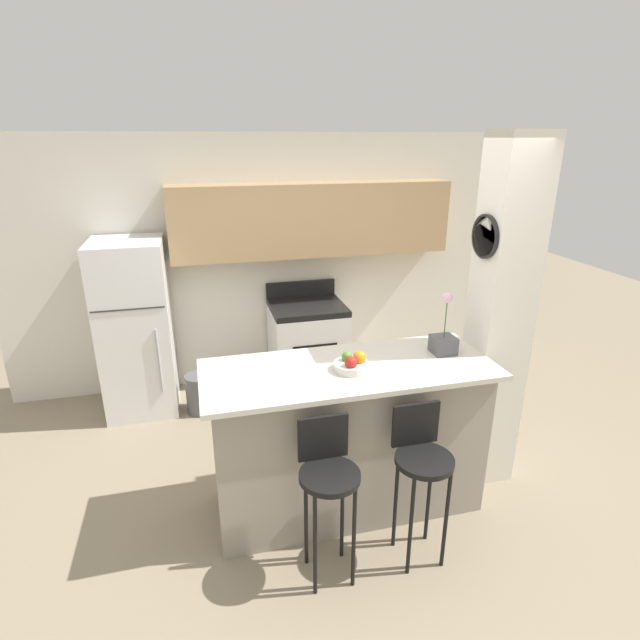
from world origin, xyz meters
TOP-DOWN VIEW (x-y plane):
  - ground_plane at (0.00, 0.00)m, footprint 14.00×14.00m
  - wall_back at (0.11, 2.15)m, footprint 5.60×0.38m
  - pillar_right at (1.14, 0.09)m, footprint 0.38×0.32m
  - counter_bar at (0.00, 0.00)m, footprint 1.93×0.76m
  - refrigerator at (-1.51, 1.83)m, footprint 0.64×0.70m
  - stove_range at (0.14, 1.85)m, footprint 0.74×0.66m
  - bar_stool_left at (-0.29, -0.54)m, footprint 0.35×0.35m
  - bar_stool_right at (0.29, -0.54)m, footprint 0.35×0.35m
  - orchid_vase at (0.70, 0.06)m, footprint 0.16×0.16m
  - fruit_bowl at (0.01, -0.04)m, footprint 0.23×0.23m
  - trash_bin at (-0.97, 1.59)m, footprint 0.28×0.28m

SIDE VIEW (x-z plane):
  - ground_plane at x=0.00m, z-range 0.00..0.00m
  - trash_bin at x=-0.97m, z-range 0.00..0.38m
  - stove_range at x=0.14m, z-range -0.07..1.00m
  - counter_bar at x=0.00m, z-range 0.00..1.09m
  - bar_stool_left at x=-0.29m, z-range 0.17..1.19m
  - bar_stool_right at x=0.29m, z-range 0.17..1.19m
  - refrigerator at x=-1.51m, z-range 0.00..1.65m
  - fruit_bowl at x=0.01m, z-range 1.07..1.19m
  - orchid_vase at x=0.70m, z-range 0.97..1.40m
  - pillar_right at x=1.14m, z-range 0.01..2.56m
  - wall_back at x=0.11m, z-range 0.20..2.75m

